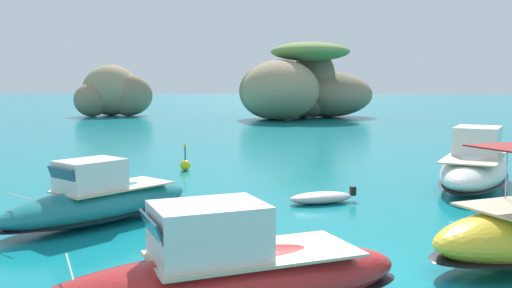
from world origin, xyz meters
The scene contains 8 objects.
ground_plane centered at (0.00, 0.00, 0.00)m, with size 400.00×400.00×0.00m, color #0F7F89.
islet_large centered at (0.89, 60.11, 3.79)m, with size 19.55×19.31×9.60m.
islet_small centered at (-24.65, 64.82, 3.14)m, with size 11.35×10.39×6.97m.
motorboat_red centered at (-2.76, -2.80, 0.79)m, with size 8.25×5.48×2.35m.
motorboat_teal centered at (-7.75, 4.83, 0.73)m, with size 6.29×7.14×2.17m.
motorboat_white centered at (7.15, 12.11, 0.90)m, with size 6.36×9.46×2.70m.
dinghy_tender centered at (-0.05, 8.24, 0.22)m, with size 2.85×1.94×0.58m.
channel_buoy centered at (-6.72, 16.25, 0.34)m, with size 0.56×0.56×1.48m.
Camera 1 is at (-1.68, -14.13, 4.77)m, focal length 40.63 mm.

